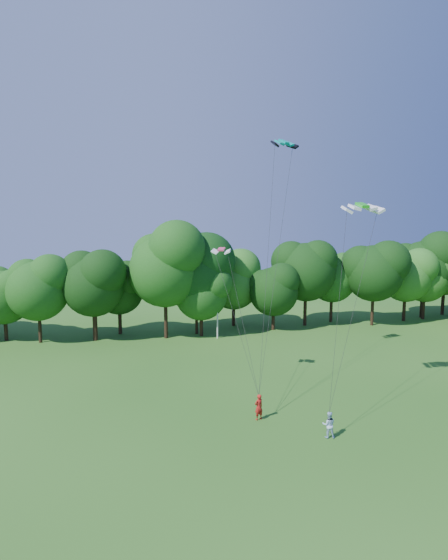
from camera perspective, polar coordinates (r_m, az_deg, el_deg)
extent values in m
plane|color=#225517|center=(25.25, 8.18, -26.06)|extent=(160.00, 160.00, 0.00)
cylinder|color=silver|center=(53.28, -0.87, -3.74)|extent=(0.19, 0.19, 7.47)
cube|color=silver|center=(52.72, -0.87, 0.05)|extent=(1.43, 0.58, 0.08)
imported|color=#B41B17|center=(32.49, 4.56, -16.20)|extent=(0.80, 0.66, 1.87)
imported|color=#AAC9ED|center=(30.77, 13.52, -17.90)|extent=(1.02, 0.90, 1.75)
cube|color=#05988F|center=(41.33, 7.82, 17.49)|extent=(2.68, 1.74, 0.60)
cube|color=green|center=(34.28, 17.61, 9.31)|extent=(3.06, 1.61, 0.49)
cube|color=#D93C6E|center=(36.00, -0.36, 4.05)|extent=(1.76, 1.36, 0.30)
cylinder|color=black|center=(55.83, -3.61, -4.56)|extent=(0.51, 0.51, 4.96)
ellipsoid|color=black|center=(54.87, -3.66, 2.14)|extent=(9.92, 9.92, 10.82)
cylinder|color=#312113|center=(71.08, 24.58, -3.18)|extent=(0.44, 0.44, 3.69)
ellipsoid|color=#23551A|center=(70.42, 24.78, 0.72)|extent=(7.39, 7.39, 8.06)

